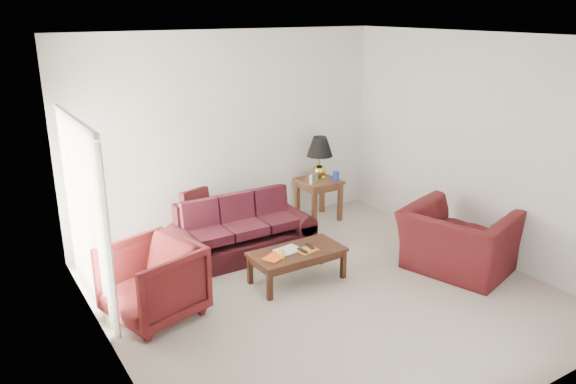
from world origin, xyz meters
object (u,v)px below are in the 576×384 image
(armchair_left, at_px, (152,282))
(armchair_right, at_px, (458,241))
(coffee_table, at_px, (297,266))
(floor_lamp, at_px, (93,213))
(sofa, at_px, (242,229))
(end_table, at_px, (318,199))

(armchair_left, relative_size, armchair_right, 0.73)
(armchair_left, relative_size, coffee_table, 0.80)
(floor_lamp, distance_m, armchair_left, 1.68)
(sofa, bearing_deg, armchair_right, -40.03)
(floor_lamp, relative_size, armchair_right, 1.17)
(sofa, distance_m, coffee_table, 1.06)
(sofa, distance_m, armchair_left, 1.82)
(end_table, height_order, floor_lamp, floor_lamp)
(end_table, distance_m, coffee_table, 2.22)
(end_table, distance_m, armchair_left, 3.63)
(end_table, relative_size, armchair_left, 0.71)
(end_table, height_order, coffee_table, end_table)
(floor_lamp, relative_size, coffee_table, 1.29)
(sofa, height_order, coffee_table, sofa)
(armchair_left, bearing_deg, coffee_table, 70.82)
(sofa, height_order, armchair_left, armchair_left)
(coffee_table, bearing_deg, sofa, 120.98)
(sofa, xyz_separation_m, coffee_table, (0.24, -1.01, -0.20))
(armchair_left, height_order, armchair_right, armchair_left)
(armchair_right, relative_size, coffee_table, 1.10)
(sofa, xyz_separation_m, armchair_right, (2.16, -1.87, 0.02))
(sofa, relative_size, end_table, 2.96)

